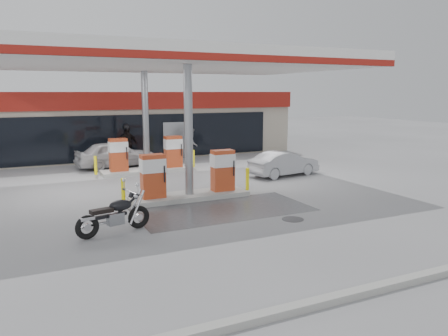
# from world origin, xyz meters

# --- Properties ---
(ground) EXTENTS (90.00, 90.00, 0.00)m
(ground) POSITION_xyz_m (0.00, 0.00, 0.00)
(ground) COLOR gray
(ground) RESTS_ON ground
(wet_patch) EXTENTS (6.00, 3.00, 0.00)m
(wet_patch) POSITION_xyz_m (0.50, 0.00, 0.00)
(wet_patch) COLOR #4C4C4F
(wet_patch) RESTS_ON ground
(drain_cover) EXTENTS (0.70, 0.70, 0.01)m
(drain_cover) POSITION_xyz_m (2.00, -2.00, 0.00)
(drain_cover) COLOR #38383A
(drain_cover) RESTS_ON ground
(kerb) EXTENTS (28.00, 0.25, 0.15)m
(kerb) POSITION_xyz_m (0.00, -7.00, 0.07)
(kerb) COLOR gray
(kerb) RESTS_ON ground
(store_building) EXTENTS (22.00, 8.22, 4.00)m
(store_building) POSITION_xyz_m (0.01, 15.94, 2.01)
(store_building) COLOR #ABA08F
(store_building) RESTS_ON ground
(canopy) EXTENTS (16.00, 10.02, 5.51)m
(canopy) POSITION_xyz_m (0.00, 5.00, 5.27)
(canopy) COLOR silver
(canopy) RESTS_ON ground
(pump_island_near) EXTENTS (5.14, 1.30, 1.78)m
(pump_island_near) POSITION_xyz_m (0.00, 2.00, 0.71)
(pump_island_near) COLOR #9E9E99
(pump_island_near) RESTS_ON ground
(pump_island_far) EXTENTS (5.14, 1.30, 1.78)m
(pump_island_far) POSITION_xyz_m (0.00, 8.00, 0.71)
(pump_island_far) COLOR #9E9E99
(pump_island_far) RESTS_ON ground
(parked_motorcycle) EXTENTS (2.23, 0.90, 1.16)m
(parked_motorcycle) POSITION_xyz_m (-3.39, -0.98, 0.51)
(parked_motorcycle) COLOR black
(parked_motorcycle) RESTS_ON ground
(sedan_white) EXTENTS (4.37, 2.21, 1.43)m
(sedan_white) POSITION_xyz_m (-1.10, 10.20, 0.71)
(sedan_white) COLOR silver
(sedan_white) RESTS_ON ground
(attendant) EXTENTS (1.03, 1.14, 1.91)m
(attendant) POSITION_xyz_m (3.48, 10.80, 0.95)
(attendant) COLOR slate
(attendant) RESTS_ON ground
(hatchback_silver) EXTENTS (3.73, 1.78, 1.18)m
(hatchback_silver) POSITION_xyz_m (5.78, 4.37, 0.59)
(hatchback_silver) COLOR #96989D
(hatchback_silver) RESTS_ON ground
(parked_car_left) EXTENTS (4.23, 2.61, 1.15)m
(parked_car_left) POSITION_xyz_m (-4.50, 14.00, 0.57)
(parked_car_left) COLOR navy
(parked_car_left) RESTS_ON ground
(biker_walking) EXTENTS (1.28, 0.70, 2.06)m
(biker_walking) POSITION_xyz_m (-0.09, 11.80, 1.03)
(biker_walking) COLOR black
(biker_walking) RESTS_ON ground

